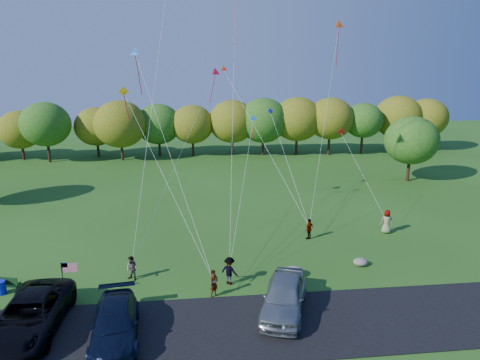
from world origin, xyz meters
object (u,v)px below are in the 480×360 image
object	(u,v)px
minivan_dark	(30,315)
flyer_d	(309,229)
flyer_a	(214,283)
flyer_e	(387,222)
minivan_silver	(284,296)
park_bench	(6,283)
flyer_c	(229,271)
minivan_navy	(115,324)
trash_barrel	(1,288)
flyer_b	(132,268)

from	to	relation	value
minivan_dark	flyer_d	size ratio (longest dim) A/B	4.00
flyer_a	flyer_e	world-z (taller)	flyer_e
minivan_dark	flyer_e	xyz separation A→B (m)	(23.75, 10.58, -0.01)
minivan_silver	park_bench	world-z (taller)	minivan_silver
minivan_dark	flyer_a	bearing A→B (deg)	15.86
minivan_dark	minivan_silver	xyz separation A→B (m)	(13.22, 0.34, 0.02)
flyer_c	minivan_navy	bearing A→B (deg)	73.50
minivan_dark	flyer_c	distance (m)	11.17
minivan_silver	flyer_d	world-z (taller)	minivan_silver
minivan_silver	flyer_a	size ratio (longest dim) A/B	3.26
flyer_a	flyer_e	distance (m)	16.45
flyer_d	minivan_silver	bearing A→B (deg)	26.36
flyer_a	flyer_c	bearing A→B (deg)	7.18
flyer_d	trash_barrel	bearing A→B (deg)	-24.62
flyer_d	flyer_c	bearing A→B (deg)	1.91
minivan_dark	minivan_silver	size ratio (longest dim) A/B	1.20
park_bench	flyer_c	bearing A→B (deg)	12.04
flyer_b	flyer_c	bearing A→B (deg)	23.77
minivan_dark	minivan_silver	world-z (taller)	minivan_silver
flyer_d	flyer_e	distance (m)	6.51
park_bench	flyer_a	bearing A→B (deg)	5.55
minivan_navy	trash_barrel	distance (m)	9.13
minivan_silver	flyer_a	bearing A→B (deg)	169.83
flyer_c	minivan_dark	bearing A→B (deg)	54.58
flyer_d	flyer_e	bearing A→B (deg)	142.96
minivan_dark	flyer_b	bearing A→B (deg)	49.68
flyer_a	minivan_dark	bearing A→B (deg)	148.33
flyer_b	flyer_d	xyz separation A→B (m)	(12.83, 5.17, 0.03)
minivan_navy	flyer_a	world-z (taller)	same
minivan_dark	flyer_a	size ratio (longest dim) A/B	3.90
flyer_c	flyer_e	size ratio (longest dim) A/B	0.92
flyer_e	park_bench	size ratio (longest dim) A/B	1.21
minivan_navy	flyer_c	size ratio (longest dim) A/B	3.16
minivan_dark	flyer_a	world-z (taller)	minivan_dark
flyer_d	park_bench	size ratio (longest dim) A/B	1.03
flyer_c	flyer_e	bearing A→B (deg)	-118.15
flyer_a	flyer_b	size ratio (longest dim) A/B	1.06
flyer_d	park_bench	xyz separation A→B (m)	(-20.26, -5.64, -0.34)
minivan_navy	minivan_silver	bearing A→B (deg)	3.12
minivan_dark	flyer_b	size ratio (longest dim) A/B	4.14
minivan_dark	flyer_a	distance (m)	9.78
minivan_silver	flyer_d	size ratio (longest dim) A/B	3.34
minivan_silver	flyer_b	size ratio (longest dim) A/B	3.46
flyer_c	trash_barrel	bearing A→B (deg)	33.65
minivan_silver	flyer_a	world-z (taller)	minivan_silver
minivan_silver	flyer_b	xyz separation A→B (m)	(-8.79, 4.60, -0.20)
flyer_c	park_bench	size ratio (longest dim) A/B	1.11
minivan_silver	flyer_b	bearing A→B (deg)	171.25
flyer_e	minivan_dark	bearing A→B (deg)	42.55
flyer_a	flyer_e	bearing A→B (deg)	-16.21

